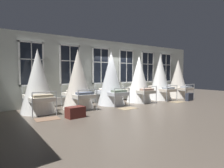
{
  "coord_description": "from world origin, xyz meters",
  "views": [
    {
      "loc": [
        -6.22,
        -7.93,
        1.55
      ],
      "look_at": [
        -0.86,
        -0.07,
        1.05
      ],
      "focal_mm": 30.37,
      "sensor_mm": 36.0,
      "label": 1
    }
  ],
  "objects_px": {
    "cot_sixth": "(178,79)",
    "cot_first": "(38,82)",
    "cot_fifth": "(160,78)",
    "suitcase_dark": "(189,97)",
    "cot_second": "(78,80)",
    "cot_fourth": "(139,80)",
    "travel_trunk": "(75,112)",
    "cot_third": "(111,79)"
  },
  "relations": [
    {
      "from": "cot_sixth",
      "to": "cot_first",
      "type": "bearing_deg",
      "value": 91.12
    },
    {
      "from": "cot_fifth",
      "to": "suitcase_dark",
      "type": "xyz_separation_m",
      "value": [
        1.01,
        -1.33,
        -1.1
      ]
    },
    {
      "from": "cot_second",
      "to": "cot_fourth",
      "type": "relative_size",
      "value": 1.04
    },
    {
      "from": "cot_fourth",
      "to": "travel_trunk",
      "type": "distance_m",
      "value": 4.86
    },
    {
      "from": "cot_fifth",
      "to": "travel_trunk",
      "type": "xyz_separation_m",
      "value": [
        -6.22,
        -1.62,
        -1.13
      ]
    },
    {
      "from": "cot_second",
      "to": "cot_fourth",
      "type": "xyz_separation_m",
      "value": [
        3.61,
        -0.06,
        -0.05
      ]
    },
    {
      "from": "cot_third",
      "to": "cot_fifth",
      "type": "height_order",
      "value": "cot_fifth"
    },
    {
      "from": "cot_first",
      "to": "cot_second",
      "type": "bearing_deg",
      "value": -91.18
    },
    {
      "from": "cot_first",
      "to": "cot_third",
      "type": "height_order",
      "value": "cot_third"
    },
    {
      "from": "cot_third",
      "to": "cot_fourth",
      "type": "height_order",
      "value": "cot_third"
    },
    {
      "from": "cot_third",
      "to": "travel_trunk",
      "type": "relative_size",
      "value": 4.22
    },
    {
      "from": "cot_first",
      "to": "cot_fourth",
      "type": "distance_m",
      "value": 5.33
    },
    {
      "from": "cot_first",
      "to": "cot_third",
      "type": "distance_m",
      "value": 3.54
    },
    {
      "from": "cot_second",
      "to": "cot_sixth",
      "type": "height_order",
      "value": "cot_second"
    },
    {
      "from": "cot_third",
      "to": "cot_fifth",
      "type": "bearing_deg",
      "value": -91.37
    },
    {
      "from": "cot_fourth",
      "to": "suitcase_dark",
      "type": "height_order",
      "value": "cot_fourth"
    },
    {
      "from": "cot_first",
      "to": "cot_second",
      "type": "height_order",
      "value": "cot_second"
    },
    {
      "from": "cot_second",
      "to": "cot_sixth",
      "type": "distance_m",
      "value": 7.12
    },
    {
      "from": "cot_second",
      "to": "cot_sixth",
      "type": "bearing_deg",
      "value": -91.29
    },
    {
      "from": "cot_sixth",
      "to": "travel_trunk",
      "type": "bearing_deg",
      "value": 102.88
    },
    {
      "from": "cot_first",
      "to": "cot_fifth",
      "type": "relative_size",
      "value": 0.94
    },
    {
      "from": "cot_fifth",
      "to": "suitcase_dark",
      "type": "relative_size",
      "value": 4.75
    },
    {
      "from": "cot_fourth",
      "to": "travel_trunk",
      "type": "xyz_separation_m",
      "value": [
        -4.47,
        -1.59,
        -1.04
      ]
    },
    {
      "from": "cot_first",
      "to": "cot_sixth",
      "type": "relative_size",
      "value": 1.02
    },
    {
      "from": "suitcase_dark",
      "to": "travel_trunk",
      "type": "xyz_separation_m",
      "value": [
        -7.23,
        -0.29,
        -0.03
      ]
    },
    {
      "from": "cot_third",
      "to": "cot_sixth",
      "type": "height_order",
      "value": "cot_third"
    },
    {
      "from": "cot_third",
      "to": "cot_fifth",
      "type": "relative_size",
      "value": 0.99
    },
    {
      "from": "cot_third",
      "to": "travel_trunk",
      "type": "bearing_deg",
      "value": 121.66
    },
    {
      "from": "cot_second",
      "to": "cot_third",
      "type": "xyz_separation_m",
      "value": [
        1.81,
        0.02,
        0.02
      ]
    },
    {
      "from": "cot_sixth",
      "to": "suitcase_dark",
      "type": "relative_size",
      "value": 4.34
    },
    {
      "from": "cot_first",
      "to": "suitcase_dark",
      "type": "bearing_deg",
      "value": -100.63
    },
    {
      "from": "cot_third",
      "to": "suitcase_dark",
      "type": "xyz_separation_m",
      "value": [
        4.56,
        -1.39,
        -1.09
      ]
    },
    {
      "from": "cot_first",
      "to": "travel_trunk",
      "type": "height_order",
      "value": "cot_first"
    },
    {
      "from": "suitcase_dark",
      "to": "cot_fourth",
      "type": "bearing_deg",
      "value": 149.96
    },
    {
      "from": "cot_fourth",
      "to": "cot_fifth",
      "type": "relative_size",
      "value": 0.94
    },
    {
      "from": "cot_fifth",
      "to": "cot_sixth",
      "type": "relative_size",
      "value": 1.1
    },
    {
      "from": "cot_fourth",
      "to": "suitcase_dark",
      "type": "bearing_deg",
      "value": -113.76
    },
    {
      "from": "cot_second",
      "to": "cot_fourth",
      "type": "distance_m",
      "value": 3.61
    },
    {
      "from": "suitcase_dark",
      "to": "cot_first",
      "type": "bearing_deg",
      "value": 165.7
    },
    {
      "from": "cot_fifth",
      "to": "suitcase_dark",
      "type": "height_order",
      "value": "cot_fifth"
    },
    {
      "from": "cot_first",
      "to": "cot_sixth",
      "type": "bearing_deg",
      "value": -91.08
    },
    {
      "from": "cot_fifth",
      "to": "cot_fourth",
      "type": "bearing_deg",
      "value": 91.79
    }
  ]
}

